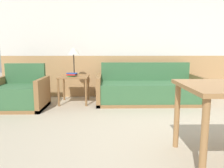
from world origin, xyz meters
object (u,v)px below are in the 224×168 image
couch (148,91)px  table_lamp (74,52)px  armchair (20,95)px  side_table (74,80)px

couch → table_lamp: table_lamp is taller
armchair → side_table: armchair is taller
table_lamp → couch: bearing=-4.5°
couch → side_table: size_ratio=3.53×
couch → armchair: size_ratio=2.26×
couch → side_table: 1.53m
side_table → table_lamp: (-0.01, 0.10, 0.57)m
couch → table_lamp: size_ratio=3.59×
couch → table_lamp: (-1.52, 0.12, 0.79)m
couch → armchair: bearing=-171.0°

